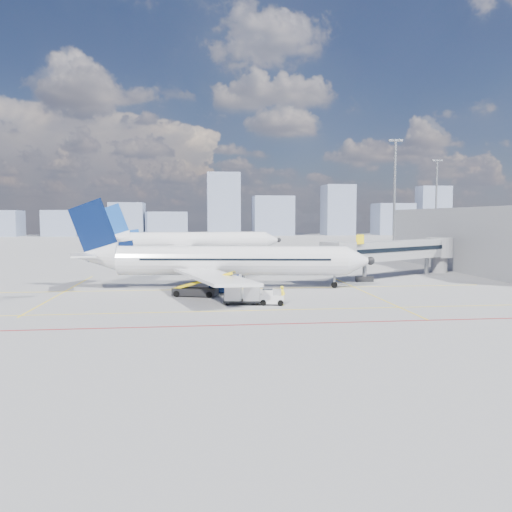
# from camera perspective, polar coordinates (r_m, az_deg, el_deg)

# --- Properties ---
(ground) EXTENTS (420.00, 420.00, 0.00)m
(ground) POSITION_cam_1_polar(r_m,az_deg,el_deg) (51.44, -1.22, -5.02)
(ground) COLOR gray
(ground) RESTS_ON ground
(apron_markings) EXTENTS (90.00, 35.12, 0.01)m
(apron_markings) POSITION_cam_1_polar(r_m,az_deg,el_deg) (47.55, -1.47, -5.79)
(apron_markings) COLOR yellow
(apron_markings) RESTS_ON ground
(jet_bridge) EXTENTS (23.55, 15.78, 6.30)m
(jet_bridge) POSITION_cam_1_polar(r_m,az_deg,el_deg) (73.27, 16.10, 0.56)
(jet_bridge) COLOR gray
(jet_bridge) RESTS_ON ground
(terminal_block) EXTENTS (10.00, 42.00, 10.00)m
(terminal_block) POSITION_cam_1_polar(r_m,az_deg,el_deg) (88.69, 23.68, 1.81)
(terminal_block) COLOR gray
(terminal_block) RESTS_ON ground
(floodlight_mast_ne) EXTENTS (3.20, 0.61, 25.45)m
(floodlight_mast_ne) POSITION_cam_1_polar(r_m,az_deg,el_deg) (113.98, 15.55, 6.83)
(floodlight_mast_ne) COLOR gray
(floodlight_mast_ne) RESTS_ON ground
(floodlight_mast_far) EXTENTS (3.20, 0.61, 25.45)m
(floodlight_mast_far) POSITION_cam_1_polar(r_m,az_deg,el_deg) (156.97, 19.90, 6.01)
(floodlight_mast_far) COLOR gray
(floodlight_mast_far) RESTS_ON ground
(distant_skyline) EXTENTS (249.07, 15.67, 30.05)m
(distant_skyline) POSITION_cam_1_polar(r_m,az_deg,el_deg) (240.64, -4.97, 4.92)
(distant_skyline) COLOR slate
(distant_skyline) RESTS_ON ground
(main_aircraft) EXTENTS (36.49, 31.68, 10.81)m
(main_aircraft) POSITION_cam_1_polar(r_m,az_deg,el_deg) (59.90, -4.27, -0.59)
(main_aircraft) COLOR silver
(main_aircraft) RESTS_ON ground
(second_aircraft) EXTENTS (40.58, 35.32, 11.85)m
(second_aircraft) POSITION_cam_1_polar(r_m,az_deg,el_deg) (112.45, -7.39, 1.70)
(second_aircraft) COLOR silver
(second_aircraft) RESTS_ON ground
(baggage_tug) EXTENTS (2.48, 1.77, 1.59)m
(baggage_tug) POSITION_cam_1_polar(r_m,az_deg,el_deg) (48.39, 1.71, -4.71)
(baggage_tug) COLOR silver
(baggage_tug) RESTS_ON ground
(cargo_dolly) EXTENTS (3.83, 2.14, 1.99)m
(cargo_dolly) POSITION_cam_1_polar(r_m,az_deg,el_deg) (48.63, -1.56, -4.27)
(cargo_dolly) COLOR black
(cargo_dolly) RESTS_ON ground
(belt_loader) EXTENTS (6.90, 3.54, 2.79)m
(belt_loader) POSITION_cam_1_polar(r_m,az_deg,el_deg) (53.89, -6.79, -3.85)
(belt_loader) COLOR black
(belt_loader) RESTS_ON ground
(ramp_worker) EXTENTS (0.76, 0.83, 1.90)m
(ramp_worker) POSITION_cam_1_polar(r_m,az_deg,el_deg) (48.06, 3.06, -4.55)
(ramp_worker) COLOR yellow
(ramp_worker) RESTS_ON ground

